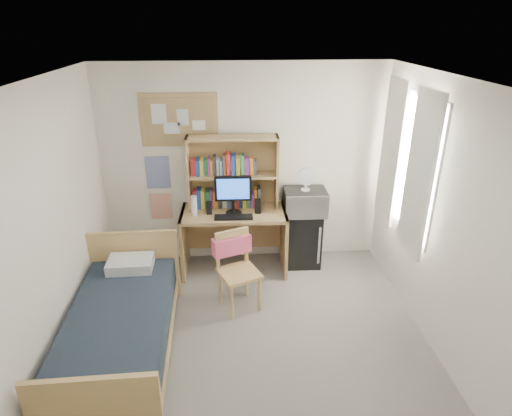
{
  "coord_description": "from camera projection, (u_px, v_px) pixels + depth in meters",
  "views": [
    {
      "loc": [
        -0.2,
        -3.15,
        3.04
      ],
      "look_at": [
        0.1,
        1.2,
        1.11
      ],
      "focal_mm": 30.0,
      "sensor_mm": 36.0,
      "label": 1
    }
  ],
  "objects": [
    {
      "name": "floor",
      "position": [
        255.0,
        364.0,
        4.12
      ],
      "size": [
        3.6,
        4.2,
        0.02
      ],
      "primitive_type": "cube",
      "color": "gray",
      "rests_on": "ground"
    },
    {
      "name": "ceiling",
      "position": [
        254.0,
        86.0,
        3.06
      ],
      "size": [
        3.6,
        4.2,
        0.02
      ],
      "primitive_type": "cube",
      "color": "silver",
      "rests_on": "wall_back"
    },
    {
      "name": "wall_back",
      "position": [
        244.0,
        167.0,
        5.51
      ],
      "size": [
        3.6,
        0.04,
        2.6
      ],
      "primitive_type": "cube",
      "color": "white",
      "rests_on": "floor"
    },
    {
      "name": "wall_left",
      "position": [
        34.0,
        252.0,
        3.48
      ],
      "size": [
        0.04,
        4.2,
        2.6
      ],
      "primitive_type": "cube",
      "color": "white",
      "rests_on": "floor"
    },
    {
      "name": "wall_right",
      "position": [
        461.0,
        238.0,
        3.7
      ],
      "size": [
        0.04,
        4.2,
        2.6
      ],
      "primitive_type": "cube",
      "color": "white",
      "rests_on": "floor"
    },
    {
      "name": "window_unit",
      "position": [
        407.0,
        163.0,
        4.67
      ],
      "size": [
        0.1,
        1.4,
        1.7
      ],
      "primitive_type": "cube",
      "color": "white",
      "rests_on": "wall_right"
    },
    {
      "name": "curtain_left",
      "position": [
        419.0,
        175.0,
        4.31
      ],
      "size": [
        0.04,
        0.55,
        1.7
      ],
      "primitive_type": "cube",
      "color": "white",
      "rests_on": "wall_right"
    },
    {
      "name": "curtain_right",
      "position": [
        391.0,
        153.0,
        5.04
      ],
      "size": [
        0.04,
        0.55,
        1.7
      ],
      "primitive_type": "cube",
      "color": "white",
      "rests_on": "wall_right"
    },
    {
      "name": "bulletin_board",
      "position": [
        179.0,
        120.0,
        5.19
      ],
      "size": [
        0.94,
        0.03,
        0.64
      ],
      "primitive_type": "cube",
      "color": "tan",
      "rests_on": "wall_back"
    },
    {
      "name": "poster_wave",
      "position": [
        158.0,
        172.0,
        5.45
      ],
      "size": [
        0.3,
        0.01,
        0.42
      ],
      "primitive_type": "cube",
      "color": "navy",
      "rests_on": "wall_back"
    },
    {
      "name": "poster_japan",
      "position": [
        161.0,
        206.0,
        5.64
      ],
      "size": [
        0.28,
        0.01,
        0.36
      ],
      "primitive_type": "cube",
      "color": "#D74825",
      "rests_on": "wall_back"
    },
    {
      "name": "desk",
      "position": [
        234.0,
        240.0,
        5.53
      ],
      "size": [
        1.34,
        0.69,
        0.83
      ],
      "primitive_type": "cube",
      "rotation": [
        0.0,
        0.0,
        -0.02
      ],
      "color": "tan",
      "rests_on": "floor"
    },
    {
      "name": "desk_chair",
      "position": [
        239.0,
        273.0,
        4.76
      ],
      "size": [
        0.59,
        0.59,
        0.91
      ],
      "primitive_type": "cube",
      "rotation": [
        0.0,
        0.0,
        0.39
      ],
      "color": "tan",
      "rests_on": "floor"
    },
    {
      "name": "mini_fridge",
      "position": [
        303.0,
        238.0,
        5.69
      ],
      "size": [
        0.45,
        0.45,
        0.75
      ],
      "primitive_type": "cube",
      "rotation": [
        0.0,
        0.0,
        -0.02
      ],
      "color": "black",
      "rests_on": "floor"
    },
    {
      "name": "bed",
      "position": [
        121.0,
        333.0,
        4.13
      ],
      "size": [
        1.01,
        1.94,
        0.53
      ],
      "primitive_type": "cube",
      "rotation": [
        0.0,
        0.0,
        0.03
      ],
      "color": "black",
      "rests_on": "floor"
    },
    {
      "name": "hutch",
      "position": [
        233.0,
        173.0,
        5.32
      ],
      "size": [
        1.13,
        0.31,
        0.92
      ],
      "primitive_type": "cube",
      "rotation": [
        0.0,
        0.0,
        -0.02
      ],
      "color": "tan",
      "rests_on": "desk"
    },
    {
      "name": "monitor",
      "position": [
        233.0,
        195.0,
        5.21
      ],
      "size": [
        0.45,
        0.04,
        0.48
      ],
      "primitive_type": "cube",
      "rotation": [
        0.0,
        0.0,
        -0.02
      ],
      "color": "black",
      "rests_on": "desk"
    },
    {
      "name": "keyboard",
      "position": [
        234.0,
        217.0,
        5.18
      ],
      "size": [
        0.47,
        0.16,
        0.02
      ],
      "primitive_type": "cube",
      "rotation": [
        0.0,
        0.0,
        -0.02
      ],
      "color": "black",
      "rests_on": "desk"
    },
    {
      "name": "speaker_left",
      "position": [
        209.0,
        208.0,
        5.27
      ],
      "size": [
        0.07,
        0.07,
        0.16
      ],
      "primitive_type": "cube",
      "rotation": [
        0.0,
        0.0,
        -0.02
      ],
      "color": "black",
      "rests_on": "desk"
    },
    {
      "name": "speaker_right",
      "position": [
        258.0,
        206.0,
        5.29
      ],
      "size": [
        0.08,
        0.08,
        0.18
      ],
      "primitive_type": "cube",
      "rotation": [
        0.0,
        0.0,
        -0.02
      ],
      "color": "black",
      "rests_on": "desk"
    },
    {
      "name": "water_bottle",
      "position": [
        194.0,
        206.0,
        5.2
      ],
      "size": [
        0.08,
        0.08,
        0.25
      ],
      "primitive_type": "cylinder",
      "rotation": [
        0.0,
        0.0,
        -0.02
      ],
      "color": "silver",
      "rests_on": "desk"
    },
    {
      "name": "hoodie",
      "position": [
        232.0,
        245.0,
        4.82
      ],
      "size": [
        0.46,
        0.29,
        0.21
      ],
      "primitive_type": "cube",
      "rotation": [
        0.0,
        0.0,
        0.39
      ],
      "color": "#F05B79",
      "rests_on": "desk_chair"
    },
    {
      "name": "microwave",
      "position": [
        305.0,
        201.0,
        5.46
      ],
      "size": [
        0.54,
        0.41,
        0.31
      ],
      "primitive_type": "cube",
      "rotation": [
        0.0,
        0.0,
        -0.02
      ],
      "color": "#BBBBC0",
      "rests_on": "mini_fridge"
    },
    {
      "name": "desk_fan",
      "position": [
        306.0,
        180.0,
        5.34
      ],
      "size": [
        0.23,
        0.23,
        0.28
      ],
      "primitive_type": "cylinder",
      "rotation": [
        0.0,
        0.0,
        -0.02
      ],
      "color": "silver",
      "rests_on": "microwave"
    },
    {
      "name": "pillow",
      "position": [
        131.0,
        264.0,
        4.68
      ],
      "size": [
        0.49,
        0.35,
        0.12
      ],
      "primitive_type": "cube",
      "rotation": [
        0.0,
        0.0,
        0.03
      ],
      "color": "silver",
      "rests_on": "bed"
    }
  ]
}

